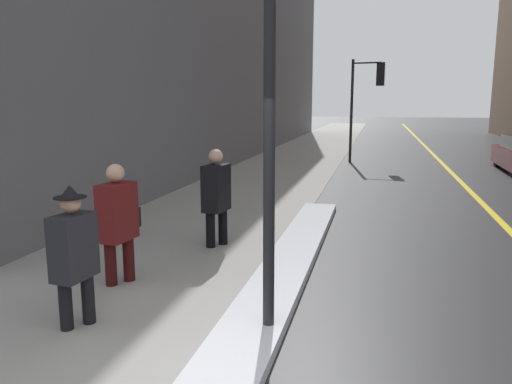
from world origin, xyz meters
TOP-DOWN VIEW (x-y plane):
  - sidewalk_slab at (-2.00, 15.00)m, footprint 4.00×80.00m
  - road_centre_stripe at (4.00, 15.00)m, footprint 0.16×80.00m
  - snow_bank_curb at (0.21, 3.81)m, footprint 0.71×8.02m
  - lamp_post at (0.40, 1.32)m, footprint 0.28×0.28m
  - traffic_light_near at (0.99, 17.23)m, footprint 1.31×0.34m
  - pedestrian_in_fedora at (-1.69, 1.00)m, footprint 0.34×0.52m
  - pedestrian_with_shoulder_bag at (-1.90, 2.34)m, footprint 0.37×0.76m
  - pedestrian_in_glasses at (-1.18, 4.36)m, footprint 0.38×0.58m

SIDE VIEW (x-z plane):
  - road_centre_stripe at x=4.00m, z-range 0.00..0.00m
  - sidewalk_slab at x=-2.00m, z-range 0.00..0.01m
  - snow_bank_curb at x=0.21m, z-range 0.00..0.13m
  - pedestrian_in_fedora at x=-1.69m, z-range 0.07..1.67m
  - pedestrian_with_shoulder_bag at x=-1.90m, z-range 0.09..1.75m
  - pedestrian_in_glasses at x=-1.18m, z-range 0.09..1.77m
  - lamp_post at x=0.40m, z-range 0.46..4.75m
  - traffic_light_near at x=0.99m, z-range 0.92..5.05m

